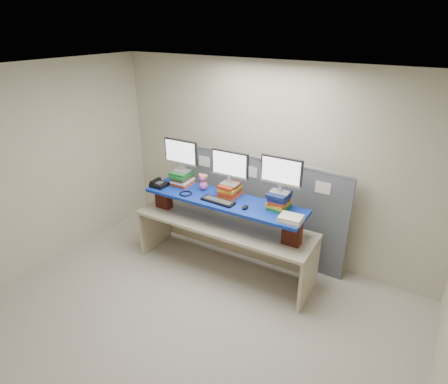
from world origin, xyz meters
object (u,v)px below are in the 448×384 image
Objects in this scene: monitor_center at (230,166)px; monitor_right at (281,173)px; desk_phone at (159,184)px; keyboard at (218,201)px; desk at (224,232)px; blue_board at (224,200)px; monitor_left at (181,154)px.

monitor_right is (0.71, 0.02, 0.04)m from monitor_center.
monitor_center is 2.38× the size of desk_phone.
desk_phone is at bearing -177.11° from keyboard.
blue_board is at bearing -1.94° from desk.
monitor_center is 1.12m from desk_phone.
blue_board is at bearing -8.89° from monitor_left.
monitor_center is at bearing 12.53° from desk_phone.
keyboard reaches higher than desk.
blue_board is at bearing 6.19° from desk_phone.
desk_phone is (-1.00, -0.14, 0.54)m from desk.
desk_phone is (-1.00, -0.14, 0.05)m from blue_board.
monitor_left is (-0.76, 0.09, 0.48)m from blue_board.
desk is at bearing 178.06° from blue_board.
desk_phone is (-0.24, -0.24, -0.43)m from monitor_left.
keyboard is at bearing -100.32° from blue_board.
monitor_left reaches higher than keyboard.
monitor_right is at bearing -0.00° from monitor_center.
monitor_left reaches higher than monitor_center.
monitor_left is 0.89m from keyboard.
monitor_right reaches higher than monitor_center.
monitor_left is 0.54m from desk_phone.
monitor_center is (0.78, 0.03, -0.03)m from monitor_left.
keyboard is at bearing -0.47° from desk_phone.
monitor_center is at bearing 180.00° from monitor_right.
monitor_left is 1.00× the size of monitor_right.
monitor_right is 1.80m from desk_phone.
desk is 1.23m from monitor_left.
monitor_left is at bearing 42.43° from desk_phone.
monitor_right reaches higher than desk.
desk_phone is at bearing -137.62° from monitor_left.
keyboard is (-0.02, -0.12, 0.03)m from blue_board.
keyboard is at bearing -99.64° from monitor_center.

